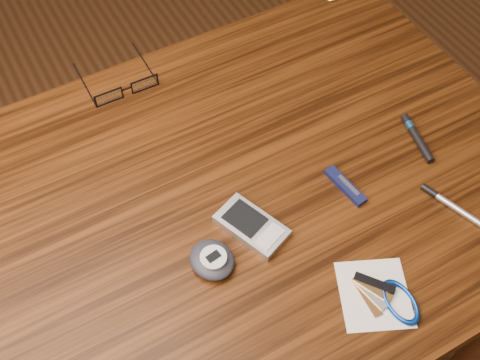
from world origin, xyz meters
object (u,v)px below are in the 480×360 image
Objects in this scene: pda_phone at (252,226)px; pocket_knife at (345,186)px; pedometer at (212,260)px; desk at (229,231)px; eyeglasses at (125,88)px; notepad_keys at (387,298)px; silver_pen at (452,205)px.

pda_phone reaches higher than pocket_knife.
desk is at bearing 50.58° from pedometer.
eyeglasses is 1.50× the size of pocket_knife.
silver_pen is at bearing 22.54° from notepad_keys.
notepad_keys is at bearing -107.37° from pocket_knife.
eyeglasses is 1.58× the size of pedometer.
desk is 0.16m from pedometer.
pocket_knife is (0.24, 0.02, -0.01)m from pedometer.
notepad_keys is 1.11× the size of silver_pen.
notepad_keys and silver_pen have the same top height.
pedometer is 0.57× the size of notepad_keys.
eyeglasses is 0.35m from pda_phone.
pda_phone is at bearing -81.09° from eyeglasses.
pedometer reaches higher than pda_phone.
pda_phone is at bearing -86.56° from desk.
eyeglasses is 1.03× the size of pda_phone.
silver_pen is (0.36, -0.09, -0.01)m from pedometer.
pda_phone is at bearing 119.58° from notepad_keys.
desk is 8.26× the size of silver_pen.
eyeglasses is 1.00× the size of silver_pen.
pedometer is 0.24m from pocket_knife.
pedometer reaches higher than eyeglasses.
pedometer reaches higher than desk.
eyeglasses is 0.41m from pocket_knife.
pda_phone reaches higher than silver_pen.
desk is 0.35m from silver_pen.
pocket_knife is at bearing -58.31° from eyeglasses.
eyeglasses is at bearing 121.69° from pocket_knife.
pedometer is at bearing -93.63° from eyeglasses.
pedometer reaches higher than notepad_keys.
notepad_keys is 1.66× the size of pocket_knife.
desk is 0.21m from pocket_knife.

